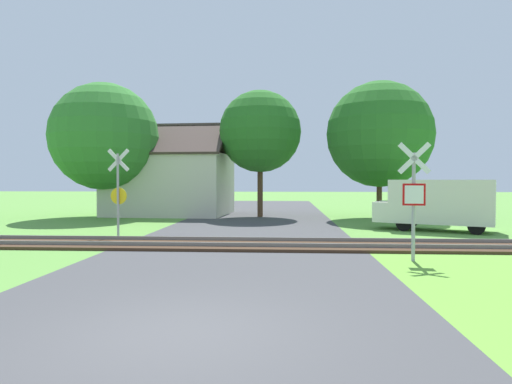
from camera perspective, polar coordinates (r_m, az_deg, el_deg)
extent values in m
plane|color=#5B933D|center=(6.97, -9.63, -17.14)|extent=(160.00, 160.00, 0.00)
cube|color=#424244|center=(8.85, -6.59, -13.06)|extent=(8.17, 80.00, 0.01)
cube|color=#422D1E|center=(15.43, -2.10, -6.60)|extent=(60.00, 2.60, 0.10)
cube|color=slate|center=(16.12, -1.85, -5.86)|extent=(60.00, 0.08, 0.12)
cube|color=slate|center=(14.71, -2.38, -6.57)|extent=(60.00, 0.08, 0.12)
cylinder|color=#9E9EA5|center=(13.20, 19.09, -1.80)|extent=(0.10, 0.10, 2.97)
cube|color=red|center=(13.12, 19.14, -0.30)|extent=(0.60, 0.10, 0.60)
cube|color=white|center=(13.09, 19.16, -0.30)|extent=(0.49, 0.07, 0.49)
cube|color=white|center=(13.12, 19.18, 4.02)|extent=(0.87, 0.14, 0.88)
cube|color=white|center=(13.12, 19.18, 4.02)|extent=(0.87, 0.14, 0.88)
cylinder|color=#9E9EA5|center=(18.17, -16.87, -0.48)|extent=(0.09, 0.09, 3.24)
cube|color=white|center=(18.23, -16.83, 3.83)|extent=(0.88, 0.10, 0.88)
cube|color=white|center=(18.23, -16.83, 3.83)|extent=(0.88, 0.10, 0.88)
cylinder|color=yellow|center=(18.23, -16.79, -0.48)|extent=(0.64, 0.08, 0.64)
cube|color=beige|center=(29.98, -10.54, 0.92)|extent=(7.58, 6.44, 3.87)
cube|color=#473833|center=(28.66, -11.48, 6.60)|extent=(7.78, 3.84, 2.16)
cube|color=#473833|center=(31.52, -9.73, 6.14)|extent=(7.78, 3.84, 2.16)
cube|color=brown|center=(29.55, -6.87, 6.59)|extent=(0.53, 0.53, 1.10)
cylinder|color=#513823|center=(27.63, 0.52, 0.32)|extent=(0.33, 0.33, 3.31)
sphere|color=#286B23|center=(27.78, 0.52, 7.58)|extent=(4.94, 4.94, 4.94)
cylinder|color=#513823|center=(28.67, -18.37, -0.60)|extent=(0.35, 0.35, 2.42)
sphere|color=#337A2D|center=(28.77, -18.43, 6.58)|extent=(6.36, 6.36, 6.36)
cylinder|color=#513823|center=(27.17, 15.15, -0.53)|extent=(0.31, 0.31, 2.58)
sphere|color=#286B23|center=(27.28, 15.20, 6.97)|extent=(6.06, 6.06, 6.06)
cube|color=silver|center=(21.46, 22.17, -1.11)|extent=(4.61, 3.49, 1.90)
cube|color=silver|center=(21.89, 15.76, -2.31)|extent=(1.39, 1.93, 0.90)
cube|color=#19232D|center=(21.77, 16.73, -0.15)|extent=(0.72, 1.48, 0.85)
cube|color=navy|center=(22.42, 22.43, -1.85)|extent=(3.43, 1.60, 0.16)
cylinder|color=black|center=(22.49, 18.74, -3.39)|extent=(0.69, 0.45, 0.68)
cylinder|color=black|center=(20.96, 18.01, -3.73)|extent=(0.69, 0.45, 0.68)
cylinder|color=black|center=(22.19, 26.04, -3.53)|extent=(0.69, 0.45, 0.68)
cylinder|color=black|center=(20.63, 25.85, -3.89)|extent=(0.69, 0.45, 0.68)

